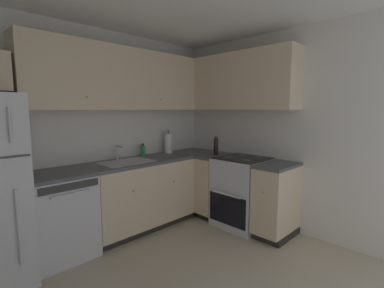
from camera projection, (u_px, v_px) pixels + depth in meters
wall_back at (94, 133)px, 3.35m from camera, size 3.54×0.05×2.48m
wall_right at (292, 133)px, 3.39m from camera, size 0.05×3.44×2.48m
dishwasher at (60, 216)px, 2.84m from camera, size 0.60×0.63×0.85m
lower_cabinets_back at (140, 195)px, 3.53m from camera, size 1.37×0.62×0.85m
countertop_back at (140, 161)px, 3.47m from camera, size 2.57×0.60×0.03m
lower_cabinets_right at (248, 195)px, 3.55m from camera, size 0.62×1.24×0.85m
countertop_right at (249, 161)px, 3.49m from camera, size 0.60×1.24×0.03m
oven_range at (242, 191)px, 3.62m from camera, size 0.68×0.62×1.04m
upper_cabinets_back at (120, 79)px, 3.33m from camera, size 2.25×0.34×0.73m
upper_cabinets_right at (233, 82)px, 3.72m from camera, size 0.32×1.79×0.73m
sink at (127, 166)px, 3.32m from camera, size 0.60×0.40×0.10m
faucet at (118, 151)px, 3.44m from camera, size 0.07×0.16×0.19m
soap_bottle at (143, 151)px, 3.72m from camera, size 0.07×0.07×0.18m
paper_towel_roll at (168, 143)px, 4.00m from camera, size 0.11×0.11×0.34m
oil_bottle at (216, 146)px, 3.85m from camera, size 0.06×0.06×0.26m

